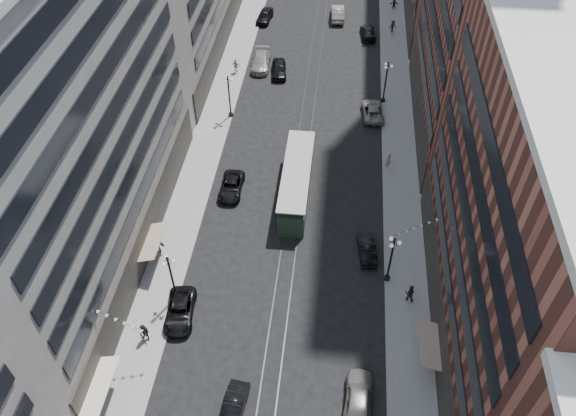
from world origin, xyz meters
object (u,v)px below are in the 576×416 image
at_px(car_4, 358,398).
at_px(car_8, 261,61).
at_px(car_14, 338,13).
at_px(lamppost_sw_far, 172,277).
at_px(lamppost_se_mid, 386,81).
at_px(car_12, 368,32).
at_px(lamppost_se_far, 391,258).
at_px(car_13, 279,69).
at_px(car_5, 233,409).
at_px(pedestrian_5, 156,244).
at_px(car_9, 265,16).
at_px(streetcar, 296,183).
at_px(car_10, 367,249).
at_px(lamppost_sw_mid, 229,95).
at_px(pedestrian_9, 393,26).
at_px(pedestrian_extra_1, 394,4).
at_px(car_2, 180,311).
at_px(car_7, 231,186).
at_px(pedestrian_6, 236,66).
at_px(pedestrian_2, 145,333).
at_px(pedestrian_7, 410,293).
at_px(pedestrian_8, 388,160).
at_px(car_11, 373,111).

xyz_separation_m(car_4, car_8, (-13.95, 46.64, -0.03)).
bearing_deg(car_14, lamppost_sw_far, 74.69).
bearing_deg(lamppost_se_mid, car_12, 96.80).
height_order(lamppost_se_far, car_13, lamppost_se_far).
relative_size(car_5, car_8, 0.76).
bearing_deg(car_12, pedestrian_5, 59.80).
relative_size(car_5, car_12, 0.89).
bearing_deg(car_9, streetcar, -70.74).
xyz_separation_m(car_9, car_10, (15.75, -44.80, -0.11)).
bearing_deg(car_8, lamppost_sw_mid, -102.95).
height_order(pedestrian_9, pedestrian_extra_1, pedestrian_9).
bearing_deg(car_14, streetcar, 83.35).
xyz_separation_m(car_2, car_8, (1.25, 40.34, 0.14)).
xyz_separation_m(lamppost_sw_mid, car_10, (16.55, -20.11, -2.40)).
bearing_deg(car_7, car_14, 76.56).
distance_m(lamppost_sw_mid, car_2, 28.85).
bearing_deg(pedestrian_6, car_7, 114.89).
relative_size(car_12, pedestrian_extra_1, 3.28).
bearing_deg(lamppost_sw_mid, car_8, 79.99).
bearing_deg(car_9, pedestrian_6, -90.26).
bearing_deg(pedestrian_2, car_8, 103.07).
bearing_deg(streetcar, car_9, 102.66).
xyz_separation_m(lamppost_se_mid, streetcar, (-9.20, -17.69, -1.50)).
height_order(car_4, pedestrian_7, pedestrian_7).
relative_size(pedestrian_2, pedestrian_6, 1.02).
bearing_deg(car_4, pedestrian_6, -66.06).
height_order(lamppost_sw_mid, lamppost_se_mid, same).
distance_m(car_7, pedestrian_5, 10.47).
relative_size(lamppost_sw_far, car_8, 0.96).
bearing_deg(lamppost_se_far, car_4, -101.27).
bearing_deg(car_9, car_2, -83.41).
relative_size(streetcar, car_7, 2.57).
bearing_deg(car_10, pedestrian_extra_1, -101.40).
height_order(lamppost_se_mid, car_8, lamppost_se_mid).
bearing_deg(pedestrian_7, car_9, -55.60).
relative_size(streetcar, pedestrian_7, 6.79).
bearing_deg(streetcar, car_12, 78.03).
bearing_deg(car_10, car_12, -96.92).
xyz_separation_m(pedestrian_2, car_7, (3.83, 18.40, -0.44)).
bearing_deg(streetcar, car_13, 101.20).
xyz_separation_m(streetcar, car_10, (7.35, -7.42, -0.90)).
bearing_deg(pedestrian_8, pedestrian_5, -7.81).
xyz_separation_m(lamppost_sw_far, pedestrian_extra_1, (20.38, 57.53, -2.20)).
bearing_deg(car_8, lamppost_sw_far, -95.97).
height_order(lamppost_se_mid, car_11, lamppost_se_mid).
bearing_deg(car_2, streetcar, 56.89).
bearing_deg(lamppost_se_mid, pedestrian_extra_1, 85.56).
bearing_deg(lamppost_se_mid, car_7, -131.64).
distance_m(car_8, pedestrian_5, 33.89).
relative_size(car_4, car_13, 1.09).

